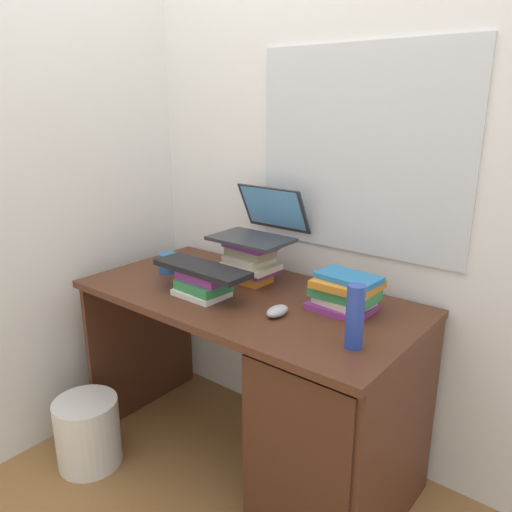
{
  "coord_description": "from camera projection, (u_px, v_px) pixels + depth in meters",
  "views": [
    {
      "loc": [
        1.21,
        -1.45,
        1.51
      ],
      "look_at": [
        0.07,
        -0.02,
        0.95
      ],
      "focal_mm": 35.55,
      "sensor_mm": 36.0,
      "label": 1
    }
  ],
  "objects": [
    {
      "name": "wastebasket",
      "position": [
        88.0,
        432.0,
        2.17
      ],
      "size": [
        0.27,
        0.27,
        0.3
      ],
      "primitive_type": "cylinder",
      "color": "silver",
      "rests_on": "ground"
    },
    {
      "name": "mug",
      "position": [
        168.0,
        263.0,
        2.27
      ],
      "size": [
        0.12,
        0.08,
        0.09
      ],
      "color": "#265999",
      "rests_on": "desk"
    },
    {
      "name": "water_bottle",
      "position": [
        355.0,
        317.0,
        1.56
      ],
      "size": [
        0.06,
        0.06,
        0.21
      ],
      "primitive_type": "cylinder",
      "color": "#263FA5",
      "rests_on": "desk"
    },
    {
      "name": "book_stack_keyboard_riser",
      "position": [
        203.0,
        283.0,
        2.0
      ],
      "size": [
        0.21,
        0.17,
        0.1
      ],
      "color": "white",
      "rests_on": "desk"
    },
    {
      "name": "laptop",
      "position": [
        261.0,
        226.0,
        2.15
      ],
      "size": [
        0.33,
        0.32,
        0.21
      ],
      "color": "#2D2D33",
      "rests_on": "book_stack_tall"
    },
    {
      "name": "wall_left",
      "position": [
        108.0,
        148.0,
        2.36
      ],
      "size": [
        0.05,
        6.0,
        2.6
      ],
      "primitive_type": "cube",
      "color": "silver",
      "rests_on": "ground"
    },
    {
      "name": "wall_back",
      "position": [
        304.0,
        153.0,
        2.15
      ],
      "size": [
        6.0,
        0.06,
        2.6
      ],
      "color": "white",
      "rests_on": "ground"
    },
    {
      "name": "computer_mouse",
      "position": [
        277.0,
        311.0,
        1.82
      ],
      "size": [
        0.06,
        0.1,
        0.04
      ],
      "primitive_type": "ellipsoid",
      "color": "#A5A8AD",
      "rests_on": "desk"
    },
    {
      "name": "keyboard",
      "position": [
        202.0,
        268.0,
        1.98
      ],
      "size": [
        0.42,
        0.15,
        0.02
      ],
      "primitive_type": "cube",
      "rotation": [
        0.0,
        0.0,
        -0.02
      ],
      "color": "black",
      "rests_on": "book_stack_keyboard_riser"
    },
    {
      "name": "ground_plane",
      "position": [
        247.0,
        457.0,
        2.25
      ],
      "size": [
        6.0,
        6.0,
        0.0
      ],
      "primitive_type": "plane",
      "color": "olive"
    },
    {
      "name": "book_stack_side",
      "position": [
        345.0,
        292.0,
        1.86
      ],
      "size": [
        0.25,
        0.19,
        0.14
      ],
      "color": "#8C338C",
      "rests_on": "desk"
    },
    {
      "name": "book_stack_tall",
      "position": [
        250.0,
        261.0,
        2.14
      ],
      "size": [
        0.25,
        0.19,
        0.18
      ],
      "color": "orange",
      "rests_on": "desk"
    },
    {
      "name": "desk",
      "position": [
        314.0,
        405.0,
        1.9
      ],
      "size": [
        1.37,
        0.69,
        0.77
      ],
      "color": "#4C2819",
      "rests_on": "ground"
    }
  ]
}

